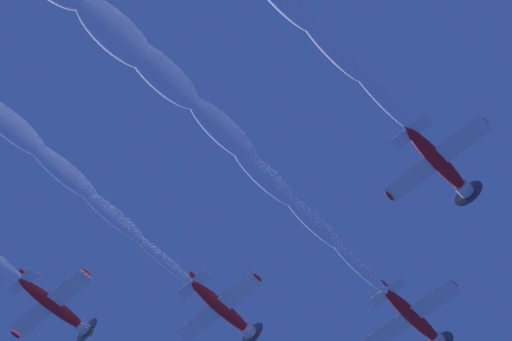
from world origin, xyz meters
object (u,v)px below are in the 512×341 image
object	(u,v)px
airplane_left_wingman	(223,309)
airplane_slot_tail	(55,306)
airplane_right_wingman	(440,163)
airplane_lead	(414,318)

from	to	relation	value
airplane_left_wingman	airplane_slot_tail	size ratio (longest dim) A/B	1.00
airplane_left_wingman	airplane_right_wingman	distance (m)	21.99
airplane_right_wingman	airplane_slot_tail	world-z (taller)	airplane_slot_tail
airplane_lead	airplane_left_wingman	distance (m)	15.68
airplane_left_wingman	airplane_slot_tail	xyz separation A→B (m)	(-5.12, -12.90, -0.50)
airplane_slot_tail	airplane_lead	bearing A→B (deg)	65.69
airplane_lead	airplane_right_wingman	xyz separation A→B (m)	(13.15, -5.31, -0.12)
airplane_lead	airplane_slot_tail	xyz separation A→B (m)	(-12.11, -26.80, 1.48)
airplane_right_wingman	airplane_slot_tail	distance (m)	33.20
airplane_left_wingman	airplane_slot_tail	bearing A→B (deg)	-111.65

